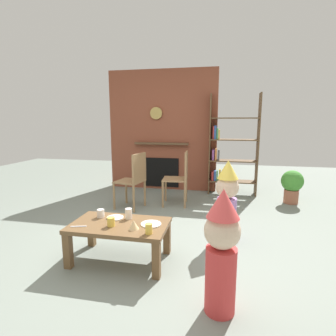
{
  "coord_description": "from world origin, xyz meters",
  "views": [
    {
      "loc": [
        0.78,
        -2.74,
        1.4
      ],
      "look_at": [
        0.15,
        0.4,
        0.83
      ],
      "focal_mm": 28.33,
      "sensor_mm": 36.0,
      "label": 1
    }
  ],
  "objects_px": {
    "child_with_cone_hat": "(222,249)",
    "child_in_pink": "(227,199)",
    "dining_chair_left": "(134,177)",
    "bookshelf": "(229,149)",
    "potted_plant_tall": "(292,184)",
    "paper_plate_front": "(151,224)",
    "paper_cup_center": "(149,229)",
    "paper_cup_near_right": "(111,222)",
    "coffee_table": "(120,230)",
    "dining_chair_middle": "(180,175)",
    "birthday_cake_slice": "(134,225)",
    "paper_cup_far_left": "(129,214)",
    "paper_cup_near_left": "(101,213)",
    "paper_plate_rear": "(115,218)"
  },
  "relations": [
    {
      "from": "paper_cup_center",
      "to": "paper_cup_far_left",
      "type": "height_order",
      "value": "paper_cup_far_left"
    },
    {
      "from": "paper_cup_near_right",
      "to": "potted_plant_tall",
      "type": "distance_m",
      "value": 3.32
    },
    {
      "from": "bookshelf",
      "to": "paper_plate_front",
      "type": "bearing_deg",
      "value": -106.12
    },
    {
      "from": "bookshelf",
      "to": "birthday_cake_slice",
      "type": "height_order",
      "value": "bookshelf"
    },
    {
      "from": "potted_plant_tall",
      "to": "child_with_cone_hat",
      "type": "bearing_deg",
      "value": -111.97
    },
    {
      "from": "paper_cup_near_right",
      "to": "paper_cup_far_left",
      "type": "bearing_deg",
      "value": 66.02
    },
    {
      "from": "paper_plate_front",
      "to": "paper_cup_center",
      "type": "bearing_deg",
      "value": -80.29
    },
    {
      "from": "bookshelf",
      "to": "child_in_pink",
      "type": "xyz_separation_m",
      "value": [
        -0.06,
        -2.1,
        -0.36
      ]
    },
    {
      "from": "paper_cup_near_right",
      "to": "dining_chair_left",
      "type": "height_order",
      "value": "dining_chair_left"
    },
    {
      "from": "paper_cup_far_left",
      "to": "birthday_cake_slice",
      "type": "xyz_separation_m",
      "value": [
        0.14,
        -0.25,
        -0.01
      ]
    },
    {
      "from": "paper_plate_front",
      "to": "paper_cup_near_left",
      "type": "bearing_deg",
      "value": 170.74
    },
    {
      "from": "coffee_table",
      "to": "dining_chair_left",
      "type": "distance_m",
      "value": 1.63
    },
    {
      "from": "coffee_table",
      "to": "child_with_cone_hat",
      "type": "height_order",
      "value": "child_with_cone_hat"
    },
    {
      "from": "paper_plate_rear",
      "to": "paper_cup_far_left",
      "type": "bearing_deg",
      "value": 7.6
    },
    {
      "from": "birthday_cake_slice",
      "to": "child_with_cone_hat",
      "type": "relative_size",
      "value": 0.11
    },
    {
      "from": "paper_cup_center",
      "to": "potted_plant_tall",
      "type": "distance_m",
      "value": 3.15
    },
    {
      "from": "coffee_table",
      "to": "child_with_cone_hat",
      "type": "relative_size",
      "value": 1.02
    },
    {
      "from": "child_with_cone_hat",
      "to": "child_in_pink",
      "type": "bearing_deg",
      "value": -63.68
    },
    {
      "from": "child_with_cone_hat",
      "to": "dining_chair_left",
      "type": "bearing_deg",
      "value": -28.33
    },
    {
      "from": "paper_plate_rear",
      "to": "dining_chair_middle",
      "type": "distance_m",
      "value": 1.84
    },
    {
      "from": "dining_chair_middle",
      "to": "potted_plant_tall",
      "type": "xyz_separation_m",
      "value": [
        1.86,
        0.47,
        -0.18
      ]
    },
    {
      "from": "child_with_cone_hat",
      "to": "dining_chair_left",
      "type": "height_order",
      "value": "child_with_cone_hat"
    },
    {
      "from": "child_in_pink",
      "to": "paper_cup_near_right",
      "type": "bearing_deg",
      "value": 1.58
    },
    {
      "from": "bookshelf",
      "to": "child_in_pink",
      "type": "distance_m",
      "value": 2.13
    },
    {
      "from": "paper_cup_center",
      "to": "child_with_cone_hat",
      "type": "relative_size",
      "value": 0.1
    },
    {
      "from": "coffee_table",
      "to": "potted_plant_tall",
      "type": "xyz_separation_m",
      "value": [
        2.18,
        2.38,
        0.01
      ]
    },
    {
      "from": "paper_plate_front",
      "to": "dining_chair_left",
      "type": "bearing_deg",
      "value": 113.99
    },
    {
      "from": "potted_plant_tall",
      "to": "dining_chair_left",
      "type": "bearing_deg",
      "value": -162.59
    },
    {
      "from": "paper_cup_near_left",
      "to": "child_with_cone_hat",
      "type": "relative_size",
      "value": 0.09
    },
    {
      "from": "bookshelf",
      "to": "child_with_cone_hat",
      "type": "height_order",
      "value": "bookshelf"
    },
    {
      "from": "bookshelf",
      "to": "potted_plant_tall",
      "type": "distance_m",
      "value": 1.26
    },
    {
      "from": "child_with_cone_hat",
      "to": "potted_plant_tall",
      "type": "relative_size",
      "value": 1.64
    },
    {
      "from": "paper_cup_center",
      "to": "child_in_pink",
      "type": "height_order",
      "value": "child_in_pink"
    },
    {
      "from": "birthday_cake_slice",
      "to": "paper_plate_rear",
      "type": "bearing_deg",
      "value": 140.94
    },
    {
      "from": "paper_cup_near_left",
      "to": "child_with_cone_hat",
      "type": "xyz_separation_m",
      "value": [
        1.26,
        -0.68,
        0.06
      ]
    },
    {
      "from": "coffee_table",
      "to": "paper_plate_rear",
      "type": "height_order",
      "value": "paper_plate_rear"
    },
    {
      "from": "paper_cup_near_right",
      "to": "paper_plate_front",
      "type": "xyz_separation_m",
      "value": [
        0.37,
        0.11,
        -0.04
      ]
    },
    {
      "from": "paper_cup_far_left",
      "to": "child_in_pink",
      "type": "height_order",
      "value": "child_in_pink"
    },
    {
      "from": "paper_plate_rear",
      "to": "birthday_cake_slice",
      "type": "bearing_deg",
      "value": -39.06
    },
    {
      "from": "paper_cup_far_left",
      "to": "paper_plate_rear",
      "type": "distance_m",
      "value": 0.15
    },
    {
      "from": "bookshelf",
      "to": "paper_plate_front",
      "type": "height_order",
      "value": "bookshelf"
    },
    {
      "from": "dining_chair_left",
      "to": "paper_plate_front",
      "type": "bearing_deg",
      "value": 125.86
    },
    {
      "from": "paper_cup_near_left",
      "to": "dining_chair_middle",
      "type": "xyz_separation_m",
      "value": [
        0.58,
        1.79,
        0.08
      ]
    },
    {
      "from": "potted_plant_tall",
      "to": "paper_cup_center",
      "type": "bearing_deg",
      "value": -125.52
    },
    {
      "from": "paper_cup_near_left",
      "to": "potted_plant_tall",
      "type": "bearing_deg",
      "value": 42.75
    },
    {
      "from": "bookshelf",
      "to": "potted_plant_tall",
      "type": "xyz_separation_m",
      "value": [
        1.07,
        -0.41,
        -0.53
      ]
    },
    {
      "from": "birthday_cake_slice",
      "to": "child_in_pink",
      "type": "height_order",
      "value": "child_in_pink"
    },
    {
      "from": "paper_cup_center",
      "to": "birthday_cake_slice",
      "type": "height_order",
      "value": "paper_cup_center"
    },
    {
      "from": "paper_cup_far_left",
      "to": "paper_plate_front",
      "type": "relative_size",
      "value": 0.54
    },
    {
      "from": "paper_cup_far_left",
      "to": "dining_chair_left",
      "type": "distance_m",
      "value": 1.5
    }
  ]
}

